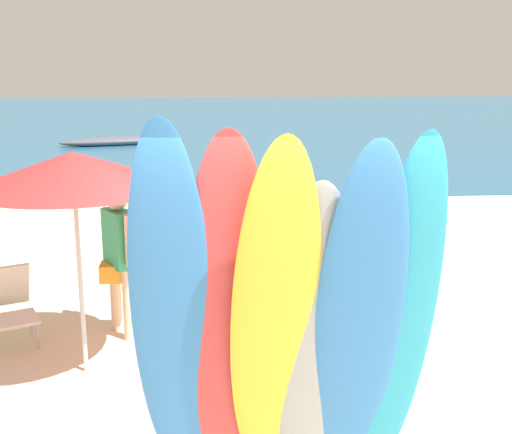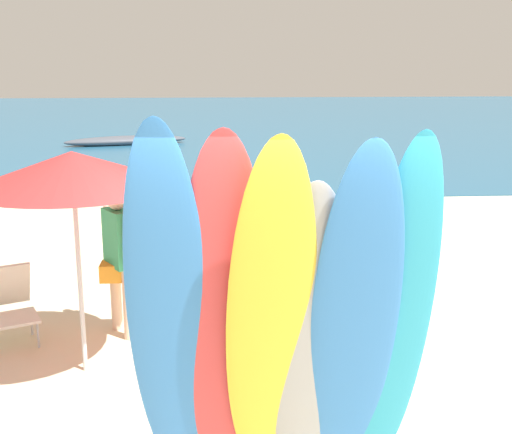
{
  "view_description": "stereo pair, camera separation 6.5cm",
  "coord_description": "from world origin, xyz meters",
  "px_view_note": "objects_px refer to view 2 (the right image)",
  "views": [
    {
      "loc": [
        -0.53,
        -4.44,
        2.91
      ],
      "look_at": [
        0.0,
        2.26,
        1.3
      ],
      "focal_mm": 45.61,
      "sensor_mm": 36.0,
      "label": 1
    },
    {
      "loc": [
        -0.47,
        -4.44,
        2.91
      ],
      "look_at": [
        0.0,
        2.26,
        1.3
      ],
      "focal_mm": 45.61,
      "sensor_mm": 36.0,
      "label": 2
    }
  ],
  "objects_px": {
    "surfboard_blue_4": "(354,325)",
    "beachgoer_midbeach": "(120,252)",
    "beach_umbrella": "(72,169)",
    "beach_chair_striped": "(9,301)",
    "surfboard_teal_5": "(396,319)",
    "surfboard_yellow_2": "(270,326)",
    "surfboard_grey_3": "(307,342)",
    "beachgoer_strolling": "(227,174)",
    "distant_boat": "(126,141)",
    "surfboard_blue_0": "(169,317)",
    "surfboard_red_1": "(224,320)",
    "surfboard_rack": "(277,391)"
  },
  "relations": [
    {
      "from": "surfboard_blue_4",
      "to": "beachgoer_midbeach",
      "type": "distance_m",
      "value": 3.45
    },
    {
      "from": "beachgoer_midbeach",
      "to": "beach_umbrella",
      "type": "xyz_separation_m",
      "value": [
        -0.26,
        -0.85,
        1.04
      ]
    },
    {
      "from": "surfboard_rack",
      "to": "surfboard_blue_4",
      "type": "xyz_separation_m",
      "value": [
        0.43,
        -0.6,
        0.77
      ]
    },
    {
      "from": "surfboard_blue_4",
      "to": "beach_umbrella",
      "type": "distance_m",
      "value": 3.03
    },
    {
      "from": "surfboard_blue_4",
      "to": "surfboard_grey_3",
      "type": "bearing_deg",
      "value": 168.19
    },
    {
      "from": "surfboard_rack",
      "to": "beachgoer_midbeach",
      "type": "distance_m",
      "value": 2.74
    },
    {
      "from": "surfboard_grey_3",
      "to": "distant_boat",
      "type": "xyz_separation_m",
      "value": [
        -3.61,
        19.43,
        -0.97
      ]
    },
    {
      "from": "beachgoer_midbeach",
      "to": "beach_chair_striped",
      "type": "xyz_separation_m",
      "value": [
        -1.18,
        -0.06,
        -0.5
      ]
    },
    {
      "from": "surfboard_red_1",
      "to": "surfboard_blue_4",
      "type": "bearing_deg",
      "value": -6.59
    },
    {
      "from": "beachgoer_strolling",
      "to": "surfboard_teal_5",
      "type": "bearing_deg",
      "value": -141.35
    },
    {
      "from": "surfboard_teal_5",
      "to": "beachgoer_strolling",
      "type": "xyz_separation_m",
      "value": [
        -0.91,
        7.64,
        -0.34
      ]
    },
    {
      "from": "surfboard_teal_5",
      "to": "distant_boat",
      "type": "height_order",
      "value": "surfboard_teal_5"
    },
    {
      "from": "beach_chair_striped",
      "to": "surfboard_teal_5",
      "type": "bearing_deg",
      "value": -64.05
    },
    {
      "from": "distant_boat",
      "to": "surfboard_blue_4",
      "type": "bearing_deg",
      "value": -78.67
    },
    {
      "from": "surfboard_red_1",
      "to": "surfboard_blue_4",
      "type": "height_order",
      "value": "surfboard_red_1"
    },
    {
      "from": "surfboard_grey_3",
      "to": "beach_chair_striped",
      "type": "xyz_separation_m",
      "value": [
        -2.78,
        2.76,
        -0.7
      ]
    },
    {
      "from": "surfboard_grey_3",
      "to": "beach_chair_striped",
      "type": "bearing_deg",
      "value": 134.39
    },
    {
      "from": "surfboard_red_1",
      "to": "surfboard_grey_3",
      "type": "xyz_separation_m",
      "value": [
        0.54,
        -0.03,
        -0.15
      ]
    },
    {
      "from": "beach_umbrella",
      "to": "surfboard_blue_4",
      "type": "bearing_deg",
      "value": -43.32
    },
    {
      "from": "surfboard_red_1",
      "to": "beach_umbrella",
      "type": "height_order",
      "value": "surfboard_red_1"
    },
    {
      "from": "surfboard_yellow_2",
      "to": "surfboard_grey_3",
      "type": "xyz_separation_m",
      "value": [
        0.25,
        0.06,
        -0.14
      ]
    },
    {
      "from": "surfboard_grey_3",
      "to": "beachgoer_midbeach",
      "type": "distance_m",
      "value": 3.25
    },
    {
      "from": "surfboard_blue_4",
      "to": "beachgoer_midbeach",
      "type": "relative_size",
      "value": 1.6
    },
    {
      "from": "surfboard_teal_5",
      "to": "beachgoer_midbeach",
      "type": "bearing_deg",
      "value": 121.71
    },
    {
      "from": "beachgoer_strolling",
      "to": "surfboard_rack",
      "type": "bearing_deg",
      "value": -146.62
    },
    {
      "from": "beachgoer_midbeach",
      "to": "surfboard_grey_3",
      "type": "bearing_deg",
      "value": -2.35
    },
    {
      "from": "surfboard_yellow_2",
      "to": "beachgoer_midbeach",
      "type": "xyz_separation_m",
      "value": [
        -1.35,
        2.88,
        -0.34
      ]
    },
    {
      "from": "surfboard_blue_4",
      "to": "beachgoer_strolling",
      "type": "bearing_deg",
      "value": 93.22
    },
    {
      "from": "beach_chair_striped",
      "to": "surfboard_grey_3",
      "type": "bearing_deg",
      "value": -69.39
    },
    {
      "from": "surfboard_blue_4",
      "to": "beach_umbrella",
      "type": "bearing_deg",
      "value": 135.28
    },
    {
      "from": "beachgoer_strolling",
      "to": "surfboard_grey_3",
      "type": "bearing_deg",
      "value": -145.68
    },
    {
      "from": "surfboard_teal_5",
      "to": "beachgoer_strolling",
      "type": "bearing_deg",
      "value": 90.91
    },
    {
      "from": "surfboard_red_1",
      "to": "beachgoer_midbeach",
      "type": "relative_size",
      "value": 1.61
    },
    {
      "from": "beach_umbrella",
      "to": "beachgoer_strolling",
      "type": "bearing_deg",
      "value": 74.93
    },
    {
      "from": "surfboard_teal_5",
      "to": "beach_umbrella",
      "type": "distance_m",
      "value": 3.21
    },
    {
      "from": "surfboard_yellow_2",
      "to": "distant_boat",
      "type": "distance_m",
      "value": 19.82
    },
    {
      "from": "distant_boat",
      "to": "surfboard_teal_5",
      "type": "bearing_deg",
      "value": -77.83
    },
    {
      "from": "surfboard_grey_3",
      "to": "surfboard_yellow_2",
      "type": "bearing_deg",
      "value": -166.71
    },
    {
      "from": "surfboard_blue_0",
      "to": "surfboard_yellow_2",
      "type": "height_order",
      "value": "surfboard_blue_0"
    },
    {
      "from": "surfboard_rack",
      "to": "surfboard_teal_5",
      "type": "bearing_deg",
      "value": -37.32
    },
    {
      "from": "surfboard_blue_0",
      "to": "beach_umbrella",
      "type": "distance_m",
      "value": 2.26
    },
    {
      "from": "surfboard_red_1",
      "to": "beach_chair_striped",
      "type": "xyz_separation_m",
      "value": [
        -2.24,
        2.73,
        -0.85
      ]
    },
    {
      "from": "distant_boat",
      "to": "surfboard_blue_0",
      "type": "bearing_deg",
      "value": -82.04
    },
    {
      "from": "beach_chair_striped",
      "to": "distant_boat",
      "type": "height_order",
      "value": "beach_chair_striped"
    },
    {
      "from": "surfboard_teal_5",
      "to": "distant_boat",
      "type": "bearing_deg",
      "value": 96.29
    },
    {
      "from": "surfboard_blue_0",
      "to": "surfboard_blue_4",
      "type": "bearing_deg",
      "value": 1.36
    },
    {
      "from": "surfboard_blue_0",
      "to": "distant_boat",
      "type": "height_order",
      "value": "surfboard_blue_0"
    },
    {
      "from": "surfboard_grey_3",
      "to": "surfboard_teal_5",
      "type": "distance_m",
      "value": 0.6
    },
    {
      "from": "distant_boat",
      "to": "beachgoer_strolling",
      "type": "bearing_deg",
      "value": -74.46
    },
    {
      "from": "surfboard_yellow_2",
      "to": "surfboard_blue_4",
      "type": "height_order",
      "value": "surfboard_yellow_2"
    }
  ]
}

